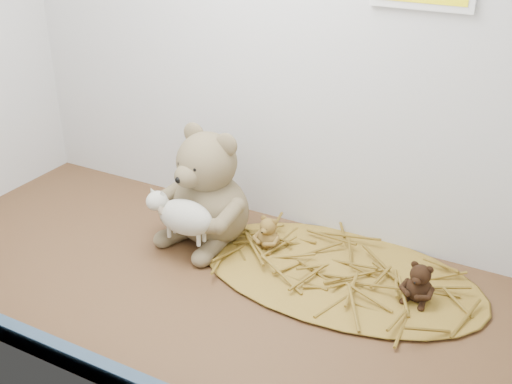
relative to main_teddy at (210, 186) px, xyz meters
The scene contains 7 objects.
alcove_shell 33.49cm from the main_teddy, 49.17° to the right, with size 120.40×60.20×90.40cm.
front_rail 45.24cm from the main_teddy, 83.36° to the right, with size 119.28×2.20×3.60cm, color #38536C.
straw_bed 31.16cm from the main_teddy, ahead, with size 57.07×33.14×1.10cm, color brown.
main_teddy is the anchor object (origin of this frame).
toy_lamb 9.40cm from the main_teddy, 90.00° to the right, with size 15.11×9.22×9.76cm, color silver, non-canonical shape.
mini_teddy_tan 15.17cm from the main_teddy, ahead, with size 5.68×5.99×7.04cm, color olive, non-canonical shape.
mini_teddy_brown 45.34cm from the main_teddy, ahead, with size 6.14×6.48×7.62cm, color black, non-canonical shape.
Camera 1 is at (59.00, -83.29, 69.81)cm, focal length 45.00 mm.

